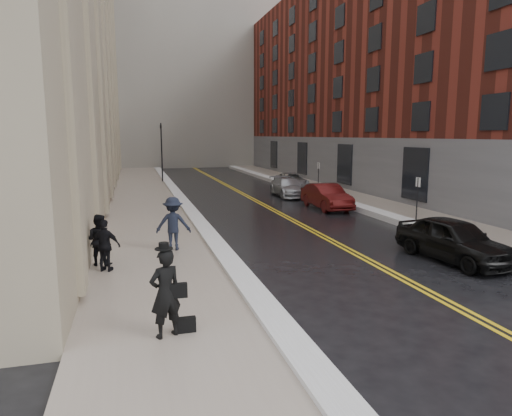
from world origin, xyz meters
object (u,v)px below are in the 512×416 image
car_silver_far (291,181)px  pedestrian_c (105,246)px  pedestrian_a (99,240)px  car_black (454,240)px  pedestrian_main (165,293)px  pedestrian_b (173,224)px  car_maroon (326,196)px  car_silver_near (288,187)px

car_silver_far → pedestrian_c: pedestrian_c is taller
pedestrian_a → pedestrian_c: (0.22, -0.74, -0.02)m
car_black → car_silver_far: 20.84m
pedestrian_main → pedestrian_b: bearing=-119.1°
car_maroon → pedestrian_a: size_ratio=2.67×
pedestrian_c → pedestrian_a: bearing=-51.7°
car_maroon → car_black: bearing=-93.0°
pedestrian_b → pedestrian_c: size_ratio=1.20×
car_silver_near → car_silver_far: 4.18m
car_silver_far → pedestrian_a: pedestrian_a is taller
car_silver_near → pedestrian_main: (-9.76, -20.64, 0.43)m
car_black → car_silver_near: 16.92m
car_silver_near → pedestrian_b: (-8.99, -13.51, 0.46)m
car_black → pedestrian_c: bearing=166.6°
car_silver_far → pedestrian_c: (-12.78, -19.46, 0.30)m
car_black → car_silver_far: (1.60, 20.78, -0.10)m
pedestrian_a → pedestrian_c: bearing=131.4°
car_silver_near → pedestrian_b: size_ratio=2.32×
car_black → pedestrian_main: size_ratio=2.37×
pedestrian_a → car_silver_near: bearing=-102.8°
pedestrian_main → pedestrian_c: 5.24m
car_silver_near → pedestrian_a: bearing=-125.8°
pedestrian_b → pedestrian_c: pedestrian_b is taller
car_maroon → pedestrian_main: size_ratio=2.37×
car_maroon → car_silver_near: car_maroon is taller
car_maroon → car_silver_far: car_maroon is taller
car_maroon → pedestrian_c: size_ratio=2.75×
car_maroon → pedestrian_main: bearing=-125.1°
car_silver_far → pedestrian_a: bearing=-117.1°
car_black → car_silver_far: car_black is taller
pedestrian_c → pedestrian_main: bearing=127.3°
pedestrian_b → car_silver_near: bearing=-113.0°
car_black → pedestrian_b: (-8.99, 3.41, 0.36)m
pedestrian_a → pedestrian_c: 0.78m
pedestrian_b → pedestrian_c: 3.03m
pedestrian_a → pedestrian_c: pedestrian_a is taller
car_black → pedestrian_b: size_ratio=2.29×
car_black → pedestrian_main: bearing=-165.8°
pedestrian_c → pedestrian_b: bearing=-114.8°
car_black → car_maroon: size_ratio=1.00×
car_black → car_silver_far: bearing=79.0°
pedestrian_main → pedestrian_b: 7.18m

